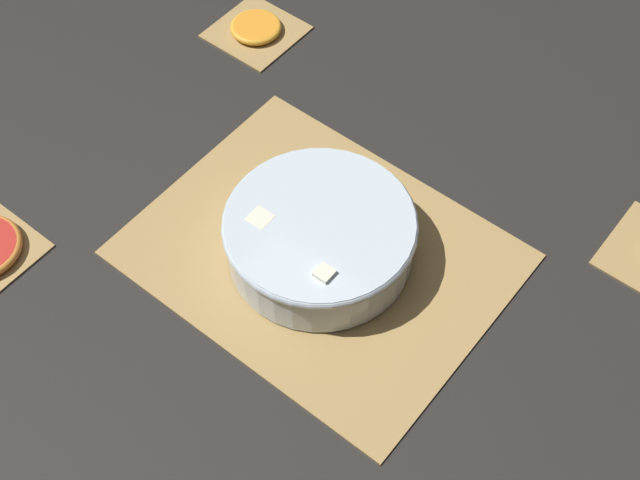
# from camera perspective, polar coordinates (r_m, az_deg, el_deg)

# --- Properties ---
(ground_plane) EXTENTS (6.00, 6.00, 0.00)m
(ground_plane) POSITION_cam_1_polar(r_m,az_deg,el_deg) (1.12, 0.00, -0.96)
(ground_plane) COLOR black
(bamboo_mat_center) EXTENTS (0.45, 0.35, 0.01)m
(bamboo_mat_center) POSITION_cam_1_polar(r_m,az_deg,el_deg) (1.12, 0.00, -0.88)
(bamboo_mat_center) COLOR #A8844C
(bamboo_mat_center) RESTS_ON ground_plane
(coaster_mat_far_left) EXTENTS (0.13, 0.13, 0.01)m
(coaster_mat_far_left) POSITION_cam_1_polar(r_m,az_deg,el_deg) (1.40, -4.11, 13.19)
(coaster_mat_far_left) COLOR #A8844C
(coaster_mat_far_left) RESTS_ON ground_plane
(fruit_salad_bowl) EXTENTS (0.24, 0.24, 0.07)m
(fruit_salad_bowl) POSITION_cam_1_polar(r_m,az_deg,el_deg) (1.09, -0.03, 0.34)
(fruit_salad_bowl) COLOR silver
(fruit_salad_bowl) RESTS_ON bamboo_mat_center
(orange_slice_whole) EXTENTS (0.08, 0.08, 0.01)m
(orange_slice_whole) POSITION_cam_1_polar(r_m,az_deg,el_deg) (1.40, -4.13, 13.43)
(orange_slice_whole) COLOR orange
(orange_slice_whole) RESTS_ON coaster_mat_far_left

